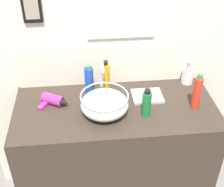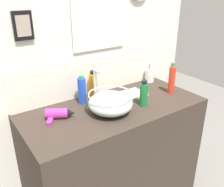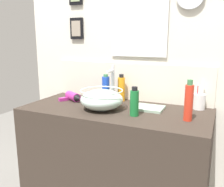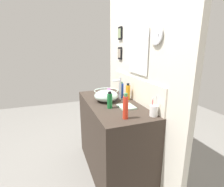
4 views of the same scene
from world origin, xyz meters
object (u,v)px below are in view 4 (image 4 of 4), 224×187
(faucet, at_px, (120,87))
(soap_dispenser, at_px, (126,107))
(shampoo_bottle, at_px, (121,90))
(toothbrush_cup, at_px, (154,111))
(hand_towel, at_px, (126,107))
(spray_bottle, at_px, (110,100))
(lotion_bottle, at_px, (128,92))
(glass_bowl_sink, at_px, (106,95))
(hair_drier, at_px, (108,92))

(faucet, relative_size, soap_dispenser, 1.18)
(soap_dispenser, relative_size, shampoo_bottle, 1.18)
(toothbrush_cup, bearing_deg, hand_towel, -154.93)
(soap_dispenser, relative_size, spray_bottle, 1.31)
(soap_dispenser, bearing_deg, hand_towel, 153.58)
(toothbrush_cup, height_order, shampoo_bottle, shampoo_bottle)
(spray_bottle, height_order, shampoo_bottle, shampoo_bottle)
(shampoo_bottle, relative_size, hand_towel, 1.05)
(faucet, xyz_separation_m, lotion_bottle, (0.03, 0.10, -0.06))
(toothbrush_cup, relative_size, soap_dispenser, 0.84)
(glass_bowl_sink, distance_m, faucet, 0.19)
(lotion_bottle, xyz_separation_m, shampoo_bottle, (-0.11, -0.04, 0.00))
(shampoo_bottle, bearing_deg, hair_drier, -153.89)
(glass_bowl_sink, bearing_deg, hair_drier, 158.63)
(faucet, bearing_deg, hand_towel, -7.13)
(soap_dispenser, bearing_deg, spray_bottle, -172.42)
(soap_dispenser, bearing_deg, lotion_bottle, 153.01)
(glass_bowl_sink, relative_size, lotion_bottle, 1.39)
(faucet, distance_m, toothbrush_cup, 0.59)
(glass_bowl_sink, relative_size, soap_dispenser, 1.19)
(glass_bowl_sink, distance_m, shampoo_bottle, 0.24)
(hair_drier, xyz_separation_m, spray_bottle, (0.53, -0.15, 0.05))
(toothbrush_cup, xyz_separation_m, spray_bottle, (-0.34, -0.31, 0.03))
(glass_bowl_sink, xyz_separation_m, hair_drier, (-0.30, 0.12, -0.04))
(hair_drier, height_order, hand_towel, hair_drier)
(hand_towel, bearing_deg, lotion_bottle, 152.41)
(hair_drier, xyz_separation_m, soap_dispenser, (0.84, -0.11, 0.08))
(toothbrush_cup, height_order, soap_dispenser, soap_dispenser)
(spray_bottle, distance_m, lotion_bottle, 0.37)
(toothbrush_cup, bearing_deg, soap_dispenser, -97.24)
(glass_bowl_sink, bearing_deg, lotion_bottle, 83.71)
(hair_drier, xyz_separation_m, lotion_bottle, (0.33, 0.15, 0.06))
(soap_dispenser, distance_m, shampoo_bottle, 0.66)
(hair_drier, bearing_deg, glass_bowl_sink, -21.37)
(faucet, distance_m, soap_dispenser, 0.57)
(faucet, relative_size, lotion_bottle, 1.38)
(toothbrush_cup, distance_m, spray_bottle, 0.46)
(lotion_bottle, bearing_deg, toothbrush_cup, 0.85)
(hair_drier, relative_size, spray_bottle, 1.10)
(glass_bowl_sink, height_order, hand_towel, glass_bowl_sink)
(hair_drier, bearing_deg, faucet, 9.78)
(glass_bowl_sink, relative_size, hand_towel, 1.47)
(soap_dispenser, bearing_deg, glass_bowl_sink, -179.83)
(faucet, distance_m, lotion_bottle, 0.12)
(hair_drier, bearing_deg, lotion_bottle, 24.30)
(lotion_bottle, height_order, shampoo_bottle, same)
(shampoo_bottle, bearing_deg, glass_bowl_sink, -70.73)
(hair_drier, distance_m, lotion_bottle, 0.36)
(glass_bowl_sink, xyz_separation_m, spray_bottle, (0.24, -0.04, 0.01))
(lotion_bottle, relative_size, hand_towel, 1.05)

